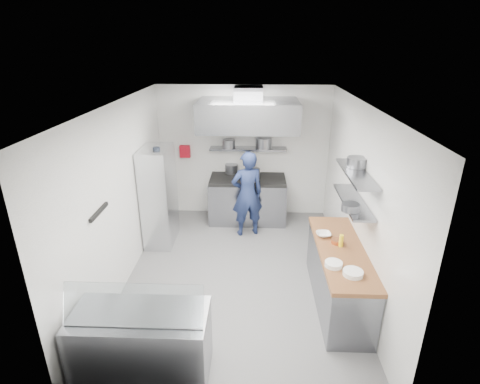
{
  "coord_description": "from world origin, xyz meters",
  "views": [
    {
      "loc": [
        0.24,
        -5.22,
        3.61
      ],
      "look_at": [
        0.0,
        0.6,
        1.25
      ],
      "focal_mm": 28.0,
      "sensor_mm": 36.0,
      "label": 1
    }
  ],
  "objects_px": {
    "chef": "(247,194)",
    "display_case": "(142,344)",
    "gas_range": "(248,200)",
    "wire_rack": "(159,196)"
  },
  "relations": [
    {
      "from": "chef",
      "to": "display_case",
      "type": "distance_m",
      "value": 3.67
    },
    {
      "from": "gas_range",
      "to": "chef",
      "type": "xyz_separation_m",
      "value": [
        0.01,
        -0.63,
        0.41
      ]
    },
    {
      "from": "chef",
      "to": "display_case",
      "type": "height_order",
      "value": "chef"
    },
    {
      "from": "display_case",
      "to": "gas_range",
      "type": "bearing_deg",
      "value": 74.98
    },
    {
      "from": "chef",
      "to": "wire_rack",
      "type": "xyz_separation_m",
      "value": [
        -1.64,
        -0.34,
        0.07
      ]
    },
    {
      "from": "gas_range",
      "to": "chef",
      "type": "bearing_deg",
      "value": -89.53
    },
    {
      "from": "gas_range",
      "to": "display_case",
      "type": "relative_size",
      "value": 1.07
    },
    {
      "from": "gas_range",
      "to": "chef",
      "type": "relative_size",
      "value": 0.93
    },
    {
      "from": "chef",
      "to": "display_case",
      "type": "relative_size",
      "value": 1.14
    },
    {
      "from": "chef",
      "to": "display_case",
      "type": "xyz_separation_m",
      "value": [
        -1.11,
        -3.47,
        -0.43
      ]
    }
  ]
}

